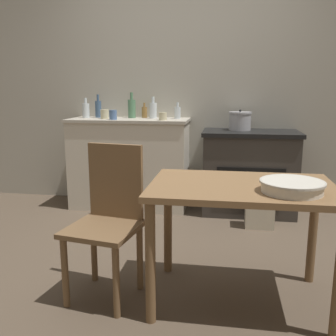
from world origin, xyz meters
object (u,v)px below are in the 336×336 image
(flour_sack, at_px, (260,209))
(stock_pot, at_px, (240,121))
(bottle_far_left, at_px, (153,110))
(bottle_left, at_px, (98,109))
(work_table, at_px, (241,202))
(bottle_center_right, at_px, (132,108))
(cup_right, at_px, (113,115))
(cup_far_right, at_px, (105,114))
(bottle_mid_left, at_px, (178,112))
(mixing_bowl_large, at_px, (292,186))
(cup_mid_right, at_px, (163,116))
(stove, at_px, (249,172))
(chair, at_px, (108,217))
(bottle_center, at_px, (86,110))
(bottle_center_left, at_px, (144,112))

(flour_sack, xyz_separation_m, stock_pot, (-0.19, 0.50, 0.77))
(bottle_far_left, bearing_deg, bottle_left, 178.62)
(work_table, bearing_deg, bottle_center_right, 121.17)
(work_table, bearing_deg, cup_right, 128.16)
(flour_sack, xyz_separation_m, bottle_far_left, (-1.11, 0.55, 0.87))
(flour_sack, height_order, bottle_left, bottle_left)
(stock_pot, height_order, bottle_far_left, bottle_far_left)
(bottle_center_right, xyz_separation_m, cup_far_right, (-0.25, -0.16, -0.06))
(bottle_far_left, xyz_separation_m, bottle_center_right, (-0.23, 0.01, 0.02))
(stock_pot, bearing_deg, bottle_mid_left, 178.28)
(stock_pot, height_order, mixing_bowl_large, stock_pot)
(cup_mid_right, relative_size, cup_right, 0.80)
(bottle_left, distance_m, bottle_center_right, 0.38)
(bottle_far_left, bearing_deg, cup_mid_right, -58.82)
(stock_pot, distance_m, bottle_far_left, 0.92)
(bottle_far_left, xyz_separation_m, bottle_mid_left, (0.27, -0.02, -0.02))
(stove, bearing_deg, bottle_left, 175.62)
(chair, bearing_deg, cup_far_right, 118.58)
(work_table, relative_size, bottle_left, 4.21)
(chair, bearing_deg, mixing_bowl_large, 3.99)
(bottle_mid_left, height_order, cup_far_right, bottle_mid_left)
(work_table, distance_m, cup_mid_right, 1.79)
(cup_far_right, bearing_deg, mixing_bowl_large, -48.40)
(stove, xyz_separation_m, chair, (-0.94, -1.75, 0.07))
(cup_mid_right, bearing_deg, stove, 8.57)
(bottle_center, xyz_separation_m, bottle_center_right, (0.50, 0.05, 0.02))
(bottle_far_left, relative_size, bottle_mid_left, 1.34)
(bottle_mid_left, bearing_deg, bottle_center_left, 165.76)
(chair, distance_m, bottle_far_left, 1.94)
(work_table, relative_size, bottle_center_right, 3.89)
(chair, distance_m, bottle_center_right, 1.98)
(cup_mid_right, bearing_deg, work_table, -65.28)
(flour_sack, distance_m, bottle_center_left, 1.61)
(bottle_center_left, height_order, cup_mid_right, bottle_center_left)
(bottle_far_left, relative_size, bottle_left, 0.91)
(stove, relative_size, bottle_center, 4.48)
(bottle_mid_left, height_order, cup_right, bottle_mid_left)
(bottle_center_right, relative_size, cup_far_right, 2.80)
(bottle_far_left, xyz_separation_m, bottle_left, (-0.61, 0.01, 0.01))
(chair, xyz_separation_m, bottle_center_left, (-0.19, 1.93, 0.52))
(bottle_center_left, bearing_deg, mixing_bowl_large, -58.72)
(bottle_far_left, distance_m, bottle_center_right, 0.24)
(chair, xyz_separation_m, cup_far_right, (-0.57, 1.71, 0.51))
(cup_right, xyz_separation_m, cup_far_right, (-0.12, 0.10, -0.00))
(bottle_left, height_order, bottle_mid_left, bottle_left)
(stove, distance_m, flour_sack, 0.51)
(bottle_center_left, bearing_deg, bottle_left, -173.64)
(flour_sack, height_order, bottle_center_right, bottle_center_right)
(bottle_far_left, relative_size, cup_right, 2.34)
(work_table, distance_m, flour_sack, 1.38)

